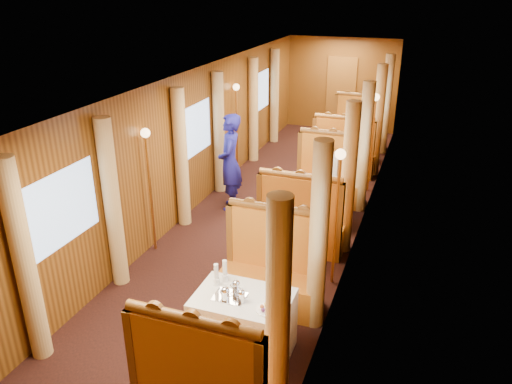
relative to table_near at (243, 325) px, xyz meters
The scene contains 47 objects.
floor 3.60m from the table_near, 102.09° to the left, with size 3.00×12.00×0.01m, color black, non-canonical shape.
ceiling 4.16m from the table_near, 102.09° to the left, with size 3.00×12.00×0.01m, color silver, non-canonical shape.
wall_far 9.57m from the table_near, 94.51° to the left, with size 3.00×2.50×0.01m, color brown, non-canonical shape.
wall_left 4.25m from the table_near, 122.74° to the left, with size 12.00×2.50×0.01m, color brown, non-canonical shape.
wall_right 3.68m from the table_near, 77.91° to the left, with size 12.00×2.50×0.01m, color brown, non-canonical shape.
doorway_far 9.52m from the table_near, 94.53° to the left, with size 0.80×0.04×2.00m, color brown.
table_near is the anchor object (origin of this frame).
banquette_near_aft 1.02m from the table_near, 90.00° to the left, with size 1.30×0.55×1.34m.
table_mid 3.50m from the table_near, 90.00° to the left, with size 1.05×0.72×0.75m, color white.
banquette_mid_fwd 2.49m from the table_near, 90.00° to the left, with size 1.30×0.55×1.34m.
banquette_mid_aft 4.51m from the table_near, 90.00° to the left, with size 1.30×0.55×1.34m.
table_far 7.00m from the table_near, 90.00° to the left, with size 1.05×0.72×0.75m, color white.
banquette_far_fwd 5.99m from the table_near, 90.00° to the left, with size 1.30×0.55×1.34m.
banquette_far_aft 8.01m from the table_near, 90.00° to the left, with size 1.30×0.55×1.34m.
tea_tray 0.41m from the table_near, 155.43° to the right, with size 0.34×0.26×0.01m, color silver.
teapot_left 0.48m from the table_near, 137.86° to the right, with size 0.16×0.12×0.13m, color silver, non-canonical shape.
teapot_right 0.44m from the table_near, 78.66° to the right, with size 0.14×0.10×0.11m, color silver, non-canonical shape.
teapot_back 0.45m from the table_near, 154.82° to the left, with size 0.14×0.11×0.12m, color silver, non-canonical shape.
fruit_plate 0.53m from the table_near, 24.18° to the right, with size 0.24×0.24×0.05m.
cup_inboard 0.61m from the table_near, 162.58° to the left, with size 0.08×0.08×0.26m.
cup_outboard 0.61m from the table_near, 143.80° to the left, with size 0.08×0.08×0.26m.
rose_vase_mid 3.56m from the table_near, 90.23° to the left, with size 0.06×0.06×0.36m.
rose_vase_far 7.02m from the table_near, 90.03° to the left, with size 0.06×0.06×0.36m.
window_left_near 2.48m from the table_near, behind, with size 1.20×0.90×0.01m, color #8FADD5, non-canonical shape.
curtain_left_near_a 2.41m from the table_near, 159.89° to the right, with size 0.22×0.22×2.35m, color #DEB672.
curtain_left_near_b 2.41m from the table_near, 159.89° to the left, with size 0.22×0.22×2.35m, color #DEB672.
window_right_near 1.30m from the table_near, ahead, with size 1.20×0.90×0.01m, color #8FADD5, non-canonical shape.
curtain_right_near_a 1.28m from the table_near, 51.07° to the right, with size 0.22×0.22×2.35m, color #DEB672.
curtain_right_near_b 1.28m from the table_near, 51.07° to the left, with size 0.22×0.22×2.35m, color #DEB672.
window_left_mid 4.29m from the table_near, 122.56° to the left, with size 1.20×0.90×0.01m, color #8FADD5, non-canonical shape.
curtain_left_mid_a 3.55m from the table_near, 128.06° to the left, with size 0.22×0.22×2.35m, color #DEB672.
curtain_left_mid_b 4.85m from the table_near, 116.46° to the left, with size 0.22×0.22×2.35m, color #DEB672.
window_right_mid 3.73m from the table_near, 78.14° to the left, with size 1.20×0.90×0.01m, color #8FADD5, non-canonical shape.
curtain_right_mid_a 2.90m from the table_near, 76.96° to the left, with size 0.22×0.22×2.35m, color #DEB672.
curtain_right_mid_b 4.40m from the table_near, 81.63° to the left, with size 0.22×0.22×2.35m, color #DEB672.
window_left_far 7.43m from the table_near, 107.71° to the left, with size 1.20×0.90×0.01m, color #8FADD5, non-canonical shape.
curtain_left_far_a 6.62m from the table_near, 108.90° to the left, with size 0.22×0.22×2.35m, color #DEB672.
curtain_left_far_b 8.11m from the table_near, 105.31° to the left, with size 0.22×0.22×2.35m, color #DEB672.
window_right_far 7.12m from the table_near, 84.01° to the left, with size 1.20×0.90×0.01m, color #8FADD5, non-canonical shape.
curtain_right_far_a 6.30m from the table_near, 84.22° to the left, with size 0.22×0.22×2.35m, color #DEB672.
curtain_right_far_b 7.85m from the table_near, 85.37° to the left, with size 0.22×0.22×2.35m, color #DEB672.
sconce_left_fore 2.95m from the table_near, 140.86° to the left, with size 0.14×0.14×1.95m.
sconce_right_fore 2.12m from the table_near, 69.62° to the left, with size 0.14×0.14×1.95m.
sconce_left_aft 5.76m from the table_near, 112.27° to the left, with size 0.14×0.14×1.95m.
sconce_right_aft 5.39m from the table_near, 82.94° to the left, with size 0.14×0.14×1.95m.
steward 3.98m from the table_near, 114.36° to the left, with size 0.64×0.42×1.76m, color navy.
passenger 4.28m from the table_near, 90.00° to the left, with size 0.40×0.44×0.76m.
Camera 1 is at (2.39, -7.68, 3.89)m, focal length 35.00 mm.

